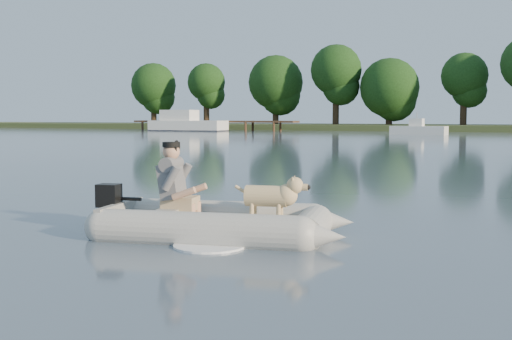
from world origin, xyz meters
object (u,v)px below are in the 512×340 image
at_px(man, 173,179).
at_px(dog, 266,200).
at_px(dock, 214,126).
at_px(dinghy, 220,194).
at_px(cabin_cruiser, 188,121).
at_px(motorboat, 419,124).

distance_m(man, dog, 1.29).
bearing_deg(dog, man, -180.00).
bearing_deg(dock, dinghy, -63.02).
bearing_deg(man, dinghy, -4.24).
bearing_deg(dock, dog, -62.43).
xyz_separation_m(dinghy, man, (-0.66, -0.06, 0.18)).
xyz_separation_m(dock, man, (25.55, -51.55, 0.21)).
relative_size(dock, dog, 20.53).
height_order(cabin_cruiser, motorboat, cabin_cruiser).
height_order(dog, motorboat, motorboat).
distance_m(dinghy, dog, 0.61).
xyz_separation_m(dog, motorboat, (-5.24, 45.70, 0.39)).
height_order(dinghy, man, man).
bearing_deg(man, cabin_cruiser, 109.09).
bearing_deg(man, dock, 106.50).
relative_size(dock, cabin_cruiser, 2.22).
bearing_deg(dinghy, man, 175.76).
relative_size(cabin_cruiser, motorboat, 1.77).
xyz_separation_m(dinghy, cabin_cruiser, (-27.81, 49.01, 0.51)).
distance_m(dinghy, cabin_cruiser, 56.36).
bearing_deg(dinghy, dock, 107.11).
distance_m(dock, man, 57.53).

